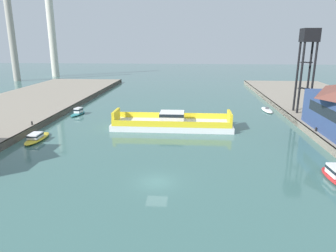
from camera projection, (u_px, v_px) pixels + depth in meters
The scene contains 10 objects.
ground_plane at pixel (157, 182), 35.97m from camera, with size 400.00×400.00×0.00m, color #3D6660.
chain_ferry at pixel (172, 123), 58.27m from camera, with size 22.68×7.11×3.30m.
moored_boat_near_left at pixel (78, 112), 69.10m from camera, with size 2.64×5.75×1.54m.
moored_boat_mid_left at pixel (267, 110), 72.79m from camera, with size 2.18×6.91×0.99m.
moored_boat_mid_right at pixel (37, 138), 51.09m from camera, with size 2.41×7.30×1.31m.
crane_tower at pixel (308, 48), 62.99m from camera, with size 3.24×3.24×17.40m.
bollard_left_far at pixel (32, 123), 55.99m from camera, with size 0.32×0.32×0.71m.
bollard_right_far at pixel (316, 129), 52.03m from camera, with size 0.32×0.32×0.71m.
smokestack_distant_a at pixel (52, 31), 140.21m from camera, with size 3.57×3.57×39.28m.
smokestack_distant_b at pixel (11, 33), 123.34m from camera, with size 2.96×2.96×36.39m.
Camera 1 is at (3.87, -32.72, 15.95)m, focal length 32.67 mm.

